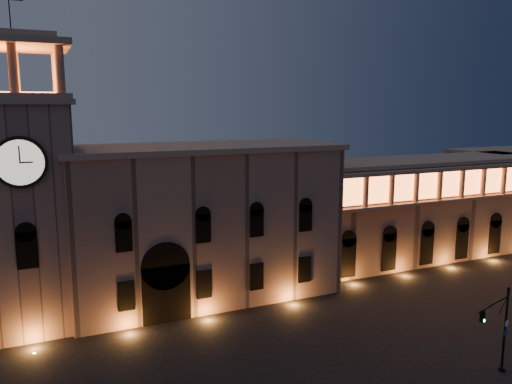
% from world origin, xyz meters
% --- Properties ---
extents(ground, '(160.00, 160.00, 0.00)m').
position_xyz_m(ground, '(0.00, 0.00, 0.00)').
color(ground, black).
rests_on(ground, ground).
extents(government_building, '(30.80, 12.80, 17.60)m').
position_xyz_m(government_building, '(-2.08, 21.93, 8.77)').
color(government_building, '#89675A').
rests_on(government_building, ground).
extents(clock_tower, '(9.80, 9.80, 32.40)m').
position_xyz_m(clock_tower, '(-20.50, 20.98, 12.50)').
color(clock_tower, '#89675A').
rests_on(clock_tower, ground).
extents(colonnade_wing, '(40.60, 11.50, 14.50)m').
position_xyz_m(colonnade_wing, '(32.00, 23.92, 7.33)').
color(colonnade_wing, '#846254').
rests_on(colonnade_wing, ground).
extents(secondary_building, '(20.00, 12.00, 14.00)m').
position_xyz_m(secondary_building, '(58.00, 30.00, 7.00)').
color(secondary_building, '#846254').
rests_on(secondary_building, ground).
extents(traffic_light, '(5.16, 1.84, 7.35)m').
position_xyz_m(traffic_light, '(14.35, -5.04, 3.86)').
color(traffic_light, black).
rests_on(traffic_light, ground).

